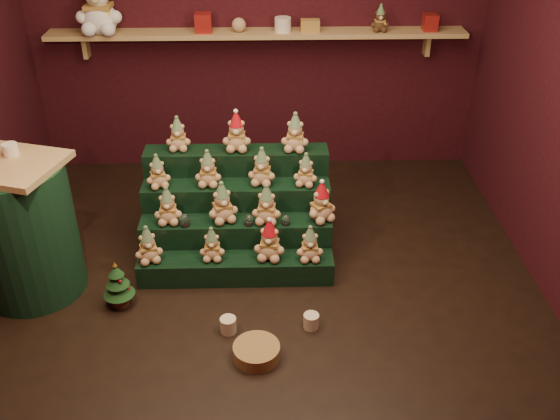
{
  "coord_description": "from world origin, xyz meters",
  "views": [
    {
      "loc": [
        0.06,
        -3.49,
        2.79
      ],
      "look_at": [
        0.16,
        0.25,
        0.51
      ],
      "focal_mm": 40.0,
      "sensor_mm": 36.0,
      "label": 1
    }
  ],
  "objects_px": {
    "snow_globe_c": "(286,220)",
    "snow_globe_b": "(249,220)",
    "riser_tier_front": "(236,269)",
    "white_bear": "(97,1)",
    "brown_bear": "(380,18)",
    "wicker_basket": "(257,352)",
    "mug_right": "(311,321)",
    "mini_christmas_tree": "(118,284)",
    "snow_globe_a": "(185,220)",
    "mug_left": "(228,325)",
    "side_table": "(23,229)"
  },
  "relations": [
    {
      "from": "snow_globe_c",
      "to": "snow_globe_b",
      "type": "bearing_deg",
      "value": 180.0
    },
    {
      "from": "snow_globe_c",
      "to": "riser_tier_front",
      "type": "bearing_deg",
      "value": -156.33
    },
    {
      "from": "riser_tier_front",
      "to": "snow_globe_b",
      "type": "relative_size",
      "value": 16.6
    },
    {
      "from": "white_bear",
      "to": "brown_bear",
      "type": "distance_m",
      "value": 2.37
    },
    {
      "from": "white_bear",
      "to": "wicker_basket",
      "type": "bearing_deg",
      "value": -62.93
    },
    {
      "from": "mug_right",
      "to": "white_bear",
      "type": "distance_m",
      "value": 3.19
    },
    {
      "from": "mug_right",
      "to": "wicker_basket",
      "type": "bearing_deg",
      "value": -143.13
    },
    {
      "from": "mini_christmas_tree",
      "to": "riser_tier_front",
      "type": "bearing_deg",
      "value": 19.18
    },
    {
      "from": "riser_tier_front",
      "to": "snow_globe_a",
      "type": "bearing_deg",
      "value": 156.14
    },
    {
      "from": "wicker_basket",
      "to": "riser_tier_front",
      "type": "bearing_deg",
      "value": 100.83
    },
    {
      "from": "mug_left",
      "to": "brown_bear",
      "type": "xyz_separation_m",
      "value": [
        1.24,
        2.27,
        1.38
      ]
    },
    {
      "from": "snow_globe_c",
      "to": "side_table",
      "type": "bearing_deg",
      "value": -172.94
    },
    {
      "from": "snow_globe_c",
      "to": "mini_christmas_tree",
      "type": "relative_size",
      "value": 0.21
    },
    {
      "from": "riser_tier_front",
      "to": "white_bear",
      "type": "xyz_separation_m",
      "value": [
        -1.15,
        1.71,
        1.5
      ]
    },
    {
      "from": "snow_globe_b",
      "to": "side_table",
      "type": "bearing_deg",
      "value": -171.71
    },
    {
      "from": "mini_christmas_tree",
      "to": "mug_right",
      "type": "bearing_deg",
      "value": -11.37
    },
    {
      "from": "snow_globe_b",
      "to": "wicker_basket",
      "type": "xyz_separation_m",
      "value": [
        0.06,
        -0.96,
        -0.36
      ]
    },
    {
      "from": "side_table",
      "to": "white_bear",
      "type": "bearing_deg",
      "value": 98.17
    },
    {
      "from": "mini_christmas_tree",
      "to": "white_bear",
      "type": "distance_m",
      "value": 2.46
    },
    {
      "from": "mug_left",
      "to": "white_bear",
      "type": "xyz_separation_m",
      "value": [
        -1.12,
        2.27,
        1.54
      ]
    },
    {
      "from": "mug_right",
      "to": "snow_globe_c",
      "type": "bearing_deg",
      "value": 101.67
    },
    {
      "from": "snow_globe_b",
      "to": "side_table",
      "type": "relative_size",
      "value": 0.08
    },
    {
      "from": "snow_globe_a",
      "to": "wicker_basket",
      "type": "relative_size",
      "value": 0.33
    },
    {
      "from": "white_bear",
      "to": "riser_tier_front",
      "type": "bearing_deg",
      "value": -56.46
    },
    {
      "from": "snow_globe_b",
      "to": "mini_christmas_tree",
      "type": "height_order",
      "value": "snow_globe_b"
    },
    {
      "from": "mini_christmas_tree",
      "to": "mug_right",
      "type": "relative_size",
      "value": 3.52
    },
    {
      "from": "side_table",
      "to": "mug_right",
      "type": "relative_size",
      "value": 9.76
    },
    {
      "from": "snow_globe_b",
      "to": "mini_christmas_tree",
      "type": "relative_size",
      "value": 0.23
    },
    {
      "from": "mug_left",
      "to": "side_table",
      "type": "bearing_deg",
      "value": 160.22
    },
    {
      "from": "snow_globe_b",
      "to": "white_bear",
      "type": "bearing_deg",
      "value": 128.79
    },
    {
      "from": "riser_tier_front",
      "to": "wicker_basket",
      "type": "height_order",
      "value": "riser_tier_front"
    },
    {
      "from": "white_bear",
      "to": "brown_bear",
      "type": "bearing_deg",
      "value": -0.36
    },
    {
      "from": "wicker_basket",
      "to": "white_bear",
      "type": "xyz_separation_m",
      "value": [
        -1.3,
        2.51,
        1.54
      ]
    },
    {
      "from": "mug_left",
      "to": "white_bear",
      "type": "height_order",
      "value": "white_bear"
    },
    {
      "from": "riser_tier_front",
      "to": "side_table",
      "type": "relative_size",
      "value": 1.4
    },
    {
      "from": "snow_globe_c",
      "to": "white_bear",
      "type": "xyz_separation_m",
      "value": [
        -1.51,
        1.55,
        1.19
      ]
    },
    {
      "from": "snow_globe_c",
      "to": "mug_right",
      "type": "height_order",
      "value": "snow_globe_c"
    },
    {
      "from": "side_table",
      "to": "white_bear",
      "type": "relative_size",
      "value": 1.85
    },
    {
      "from": "wicker_basket",
      "to": "white_bear",
      "type": "distance_m",
      "value": 3.22
    },
    {
      "from": "riser_tier_front",
      "to": "snow_globe_b",
      "type": "bearing_deg",
      "value": 58.87
    },
    {
      "from": "snow_globe_b",
      "to": "snow_globe_c",
      "type": "relative_size",
      "value": 1.09
    },
    {
      "from": "riser_tier_front",
      "to": "mug_left",
      "type": "bearing_deg",
      "value": -93.27
    },
    {
      "from": "mini_christmas_tree",
      "to": "mug_right",
      "type": "xyz_separation_m",
      "value": [
        1.29,
        -0.26,
        -0.12
      ]
    },
    {
      "from": "side_table",
      "to": "white_bear",
      "type": "xyz_separation_m",
      "value": [
        0.27,
        1.77,
        1.1
      ]
    },
    {
      "from": "snow_globe_b",
      "to": "brown_bear",
      "type": "distance_m",
      "value": 2.17
    },
    {
      "from": "snow_globe_b",
      "to": "wicker_basket",
      "type": "relative_size",
      "value": 0.29
    },
    {
      "from": "side_table",
      "to": "mug_right",
      "type": "distance_m",
      "value": 2.03
    },
    {
      "from": "riser_tier_front",
      "to": "wicker_basket",
      "type": "xyz_separation_m",
      "value": [
        0.15,
        -0.8,
        -0.04
      ]
    },
    {
      "from": "snow_globe_c",
      "to": "wicker_basket",
      "type": "height_order",
      "value": "snow_globe_c"
    },
    {
      "from": "white_bear",
      "to": "snow_globe_c",
      "type": "bearing_deg",
      "value": -46.04
    }
  ]
}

